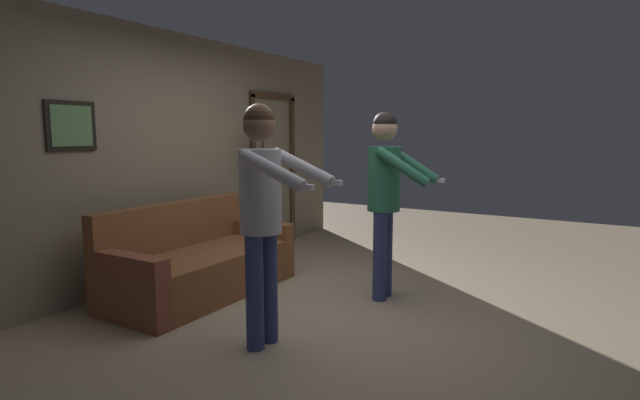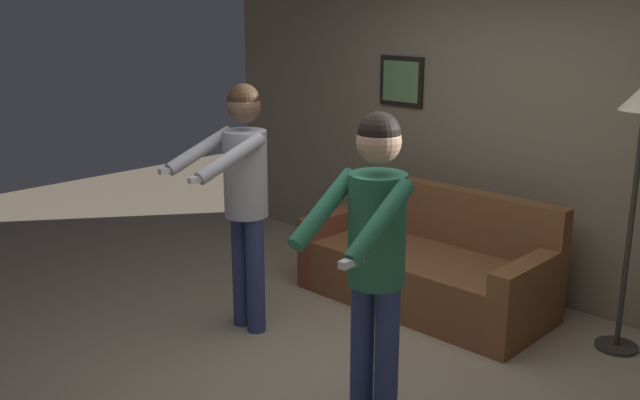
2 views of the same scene
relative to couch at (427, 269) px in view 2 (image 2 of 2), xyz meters
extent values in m
plane|color=tan|center=(0.29, -1.32, -0.28)|extent=(12.00, 12.00, 0.00)
cube|color=gray|center=(0.29, 0.70, 1.02)|extent=(6.40, 0.06, 2.60)
cube|color=black|center=(-0.81, 0.65, 1.33)|extent=(0.46, 0.02, 0.43)
cube|color=#5D8F55|center=(-0.81, 0.64, 1.33)|extent=(0.38, 0.01, 0.35)
cube|color=brown|center=(0.00, -0.04, -0.07)|extent=(1.91, 0.87, 0.42)
cube|color=brown|center=(0.00, 0.31, 0.37)|extent=(1.90, 0.16, 0.45)
cube|color=brown|center=(-0.87, -0.05, 0.01)|extent=(0.17, 0.85, 0.58)
cube|color=brown|center=(0.87, -0.04, 0.01)|extent=(0.17, 0.85, 0.58)
cylinder|color=#332D28|center=(1.38, 0.27, -0.27)|extent=(0.28, 0.28, 0.02)
cylinder|color=#332D28|center=(1.38, 0.27, 0.54)|extent=(0.04, 0.04, 1.59)
cylinder|color=navy|center=(-0.72, -1.25, 0.14)|extent=(0.13, 0.13, 0.84)
cylinder|color=navy|center=(-0.56, -1.25, 0.14)|extent=(0.13, 0.13, 0.84)
cylinder|color=#B2B2B7|center=(-0.64, -1.25, 0.86)|extent=(0.30, 0.30, 0.59)
sphere|color=brown|center=(-0.64, -1.25, 1.32)|extent=(0.23, 0.23, 0.23)
sphere|color=#382314|center=(-0.64, -1.25, 1.36)|extent=(0.22, 0.22, 0.22)
cylinder|color=#B2B2B7|center=(-0.82, -1.49, 1.03)|extent=(0.11, 0.52, 0.27)
cube|color=white|center=(-0.83, -1.73, 0.93)|extent=(0.04, 0.15, 0.04)
cylinder|color=#B2B2B7|center=(-0.48, -1.50, 1.03)|extent=(0.11, 0.52, 0.27)
cube|color=white|center=(-0.49, -1.74, 0.93)|extent=(0.04, 0.15, 0.04)
cylinder|color=navy|center=(0.71, -1.58, 0.14)|extent=(0.13, 0.13, 0.83)
cylinder|color=navy|center=(0.87, -1.56, 0.14)|extent=(0.13, 0.13, 0.83)
cylinder|color=#286B4C|center=(0.79, -1.57, 0.85)|extent=(0.30, 0.30, 0.59)
sphere|color=tan|center=(0.79, -1.57, 1.31)|extent=(0.23, 0.23, 0.23)
sphere|color=black|center=(0.79, -1.57, 1.35)|extent=(0.22, 0.22, 0.22)
cylinder|color=#286B4C|center=(0.64, -1.80, 0.98)|extent=(0.13, 0.50, 0.35)
cylinder|color=#286B4C|center=(0.97, -1.78, 0.98)|extent=(0.13, 0.50, 0.35)
cube|color=white|center=(0.99, -2.00, 0.84)|extent=(0.05, 0.15, 0.04)
camera|label=1|loc=(-3.42, -3.40, 1.26)|focal=28.00mm
camera|label=2|loc=(3.01, -4.26, 1.96)|focal=40.00mm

